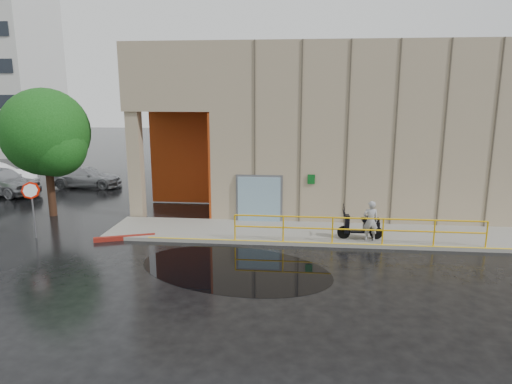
{
  "coord_description": "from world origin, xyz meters",
  "views": [
    {
      "loc": [
        2.01,
        -13.89,
        5.87
      ],
      "look_at": [
        0.35,
        3.0,
        2.13
      ],
      "focal_mm": 32.0,
      "sensor_mm": 36.0,
      "label": 1
    }
  ],
  "objects_px": {
    "tree_near": "(48,136)",
    "car_a": "(1,181)",
    "scooter": "(361,220)",
    "person": "(371,221)",
    "car_c": "(86,177)",
    "red_curb": "(125,238)",
    "stop_sign": "(31,197)"
  },
  "relations": [
    {
      "from": "person",
      "to": "car_c",
      "type": "height_order",
      "value": "person"
    },
    {
      "from": "stop_sign",
      "to": "tree_near",
      "type": "bearing_deg",
      "value": 86.86
    },
    {
      "from": "stop_sign",
      "to": "tree_near",
      "type": "xyz_separation_m",
      "value": [
        -0.99,
        3.34,
        2.12
      ]
    },
    {
      "from": "scooter",
      "to": "car_c",
      "type": "distance_m",
      "value": 18.31
    },
    {
      "from": "person",
      "to": "tree_near",
      "type": "bearing_deg",
      "value": -14.03
    },
    {
      "from": "person",
      "to": "scooter",
      "type": "bearing_deg",
      "value": -31.76
    },
    {
      "from": "person",
      "to": "car_c",
      "type": "relative_size",
      "value": 0.36
    },
    {
      "from": "red_curb",
      "to": "car_c",
      "type": "height_order",
      "value": "car_c"
    },
    {
      "from": "scooter",
      "to": "stop_sign",
      "type": "relative_size",
      "value": 0.76
    },
    {
      "from": "red_curb",
      "to": "tree_near",
      "type": "relative_size",
      "value": 0.4
    },
    {
      "from": "red_curb",
      "to": "car_a",
      "type": "bearing_deg",
      "value": 144.37
    },
    {
      "from": "scooter",
      "to": "red_curb",
      "type": "xyz_separation_m",
      "value": [
        -9.44,
        -0.63,
        -0.85
      ]
    },
    {
      "from": "car_a",
      "to": "red_curb",
      "type": "bearing_deg",
      "value": -109.51
    },
    {
      "from": "red_curb",
      "to": "tree_near",
      "type": "height_order",
      "value": "tree_near"
    },
    {
      "from": "scooter",
      "to": "car_c",
      "type": "xyz_separation_m",
      "value": [
        -15.79,
        9.27,
        -0.3
      ]
    },
    {
      "from": "tree_near",
      "to": "car_a",
      "type": "bearing_deg",
      "value": 143.21
    },
    {
      "from": "scooter",
      "to": "person",
      "type": "bearing_deg",
      "value": -30.82
    },
    {
      "from": "scooter",
      "to": "car_c",
      "type": "height_order",
      "value": "scooter"
    },
    {
      "from": "scooter",
      "to": "car_a",
      "type": "bearing_deg",
      "value": 158.83
    },
    {
      "from": "person",
      "to": "tree_near",
      "type": "relative_size",
      "value": 0.26
    },
    {
      "from": "stop_sign",
      "to": "car_a",
      "type": "distance_m",
      "value": 9.98
    },
    {
      "from": "scooter",
      "to": "tree_near",
      "type": "distance_m",
      "value": 14.67
    },
    {
      "from": "stop_sign",
      "to": "car_a",
      "type": "xyz_separation_m",
      "value": [
        -6.54,
        7.49,
        -0.92
      ]
    },
    {
      "from": "person",
      "to": "stop_sign",
      "type": "relative_size",
      "value": 0.68
    },
    {
      "from": "person",
      "to": "red_curb",
      "type": "relative_size",
      "value": 0.67
    },
    {
      "from": "red_curb",
      "to": "tree_near",
      "type": "bearing_deg",
      "value": 145.77
    },
    {
      "from": "red_curb",
      "to": "car_a",
      "type": "relative_size",
      "value": 0.5
    },
    {
      "from": "person",
      "to": "stop_sign",
      "type": "distance_m",
      "value": 13.53
    },
    {
      "from": "person",
      "to": "car_a",
      "type": "xyz_separation_m",
      "value": [
        -20.04,
        6.9,
        -0.13
      ]
    },
    {
      "from": "car_c",
      "to": "tree_near",
      "type": "xyz_separation_m",
      "value": [
        1.64,
        -6.71,
        3.22
      ]
    },
    {
      "from": "stop_sign",
      "to": "red_curb",
      "type": "relative_size",
      "value": 0.98
    },
    {
      "from": "car_a",
      "to": "stop_sign",
      "type": "bearing_deg",
      "value": -122.75
    }
  ]
}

